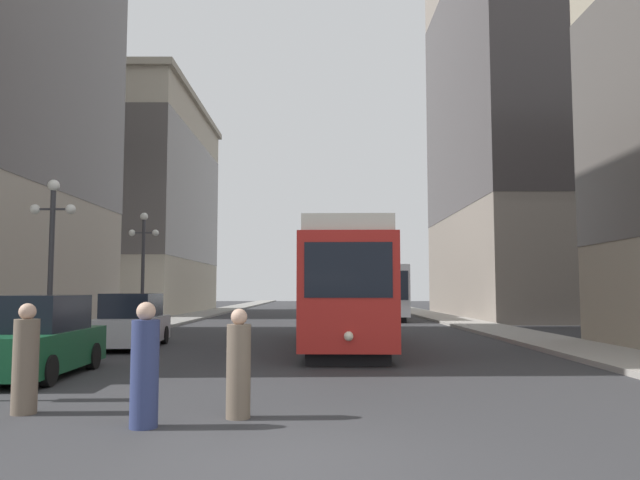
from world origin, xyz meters
The scene contains 14 objects.
ground_plane centered at (0.00, 0.00, 0.00)m, with size 200.00×200.00×0.00m, color #303033.
sidewalk_left centered at (-8.65, 40.00, 0.07)m, with size 2.68×120.00×0.15m, color gray.
sidewalk_right centered at (8.65, 40.00, 0.07)m, with size 2.68×120.00×0.15m, color gray.
streetcar centered at (1.24, 14.29, 2.10)m, with size 2.95×12.30×3.89m.
transit_bus centered at (4.47, 34.15, 1.95)m, with size 2.81×11.12×3.45m.
parked_car_left_near centered at (-6.01, 6.80, 0.84)m, with size 2.02×4.48×1.82m.
parked_car_left_mid centered at (-6.01, 13.74, 0.84)m, with size 2.08×4.63×1.82m.
pedestrian_crossing_near centered at (-4.29, 2.74, 0.81)m, with size 0.39×0.39×1.73m.
pedestrian_crossing_far centered at (-0.88, 2.41, 0.77)m, with size 0.37×0.37×1.66m.
pedestrian_on_sidewalk centered at (-2.13, 1.77, 0.82)m, with size 0.40×0.40×1.77m.
lamp_post_left_near centered at (-7.91, 11.72, 3.59)m, with size 1.41×0.36×5.21m.
lamp_post_left_far centered at (-7.91, 21.49, 3.71)m, with size 1.41×0.36×5.41m.
building_left_midblock centered at (-15.83, 43.87, 9.13)m, with size 12.30×21.06×17.77m.
building_right_corner centered at (16.36, 36.67, 15.52)m, with size 13.35×20.92×30.10m.
Camera 1 is at (0.37, -7.03, 1.94)m, focal length 34.32 mm.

